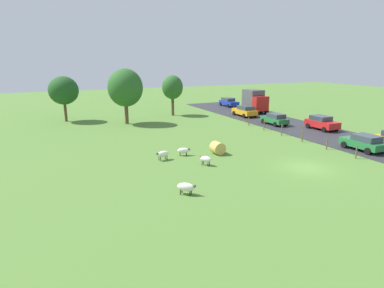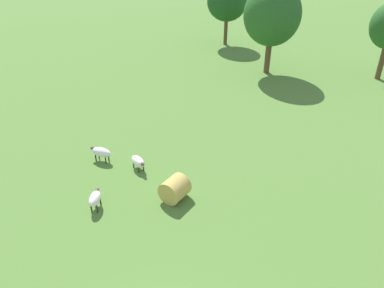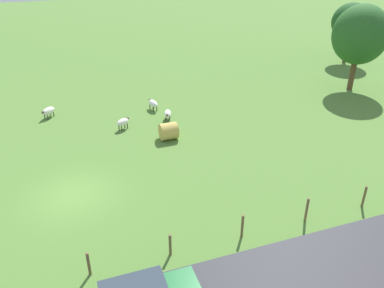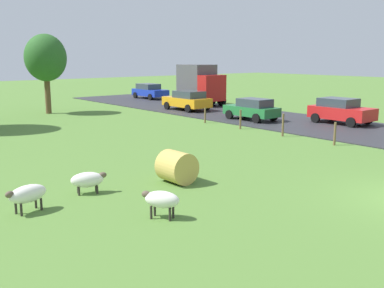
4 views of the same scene
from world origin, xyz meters
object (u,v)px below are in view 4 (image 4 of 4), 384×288
(sheep_3, at_px, (27,194))
(hay_bale_0, at_px, (177,167))
(truck_0, at_px, (200,84))
(sheep_1, at_px, (161,200))
(car_3, at_px, (150,91))
(car_1, at_px, (187,100))
(sheep_0, at_px, (88,180))
(tree_1, at_px, (46,58))
(car_7, at_px, (341,110))
(car_4, at_px, (252,109))

(sheep_3, xyz_separation_m, hay_bale_0, (5.26, -0.26, 0.02))
(sheep_3, relative_size, truck_0, 0.31)
(sheep_1, bearing_deg, truck_0, 47.58)
(car_3, bearing_deg, car_1, -107.84)
(sheep_0, bearing_deg, tree_1, 71.23)
(hay_bale_0, bearing_deg, sheep_1, -134.17)
(car_3, bearing_deg, sheep_0, -127.53)
(car_3, distance_m, car_7, 22.97)
(sheep_3, relative_size, car_3, 0.30)
(sheep_3, height_order, hay_bale_0, hay_bale_0)
(hay_bale_0, bearing_deg, truck_0, 47.83)
(sheep_0, bearing_deg, car_3, 52.47)
(truck_0, bearing_deg, sheep_3, -140.17)
(car_3, xyz_separation_m, car_7, (-0.21, -22.97, 0.05))
(sheep_1, xyz_separation_m, car_7, (19.57, 6.90, 0.38))
(sheep_0, relative_size, car_1, 0.28)
(sheep_3, xyz_separation_m, car_4, (18.90, 8.88, 0.30))
(truck_0, xyz_separation_m, car_1, (-3.40, -2.38, -1.06))
(hay_bale_0, xyz_separation_m, car_1, (13.81, 16.62, 0.32))
(sheep_0, xyz_separation_m, tree_1, (7.28, 21.43, 3.85))
(hay_bale_0, bearing_deg, sheep_3, 177.22)
(sheep_0, bearing_deg, sheep_1, -81.26)
(car_3, bearing_deg, truck_0, -90.13)
(sheep_1, relative_size, car_3, 0.26)
(sheep_1, height_order, tree_1, tree_1)
(sheep_0, distance_m, car_1, 23.13)
(car_1, xyz_separation_m, car_4, (-0.17, -7.49, -0.05))
(truck_0, height_order, car_3, truck_0)
(sheep_0, bearing_deg, car_4, 26.43)
(truck_0, relative_size, car_3, 0.97)
(tree_1, xyz_separation_m, car_7, (12.81, -17.97, -3.39))
(sheep_0, height_order, car_3, car_3)
(sheep_0, height_order, sheep_3, sheep_3)
(sheep_0, height_order, tree_1, tree_1)
(car_3, relative_size, car_4, 1.09)
(sheep_1, distance_m, car_7, 20.75)
(truck_0, distance_m, car_3, 8.32)
(car_3, bearing_deg, sheep_1, -123.50)
(tree_1, bearing_deg, sheep_3, -113.29)
(car_7, bearing_deg, hay_bale_0, -165.88)
(car_4, bearing_deg, car_7, -55.10)
(sheep_3, bearing_deg, truck_0, 39.83)
(sheep_1, xyz_separation_m, tree_1, (6.75, 24.87, 3.77))
(car_3, xyz_separation_m, car_4, (-3.59, -18.12, -0.02))
(sheep_3, xyz_separation_m, car_3, (22.49, 27.00, 0.32))
(car_7, bearing_deg, sheep_3, -169.75)
(tree_1, xyz_separation_m, car_4, (9.43, -13.12, -3.46))
(hay_bale_0, distance_m, car_4, 16.42)
(sheep_0, height_order, sheep_1, sheep_1)
(sheep_0, distance_m, sheep_1, 3.48)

